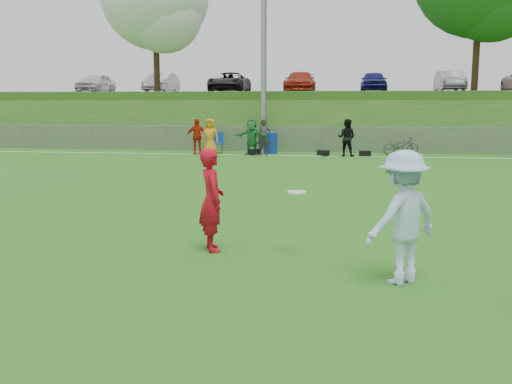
% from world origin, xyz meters
% --- Properties ---
extents(ground, '(120.00, 120.00, 0.00)m').
position_xyz_m(ground, '(0.00, 0.00, 0.00)').
color(ground, '#216214').
rests_on(ground, ground).
extents(sideline_far, '(60.00, 0.10, 0.01)m').
position_xyz_m(sideline_far, '(0.00, 18.00, 0.01)').
color(sideline_far, white).
rests_on(sideline_far, ground).
extents(fence, '(58.00, 0.06, 1.30)m').
position_xyz_m(fence, '(0.00, 20.00, 0.65)').
color(fence, gray).
rests_on(fence, ground).
extents(light_pole, '(1.20, 0.40, 12.15)m').
position_xyz_m(light_pole, '(-3.00, 20.80, 6.71)').
color(light_pole, gray).
rests_on(light_pole, ground).
extents(berm, '(120.00, 18.00, 3.00)m').
position_xyz_m(berm, '(0.00, 31.00, 1.50)').
color(berm, '#1B4D15').
rests_on(berm, ground).
extents(parking_lot, '(120.00, 12.00, 0.10)m').
position_xyz_m(parking_lot, '(0.00, 33.00, 3.05)').
color(parking_lot, black).
rests_on(parking_lot, berm).
extents(tree_white_flowering, '(6.30, 6.30, 8.78)m').
position_xyz_m(tree_white_flowering, '(-9.84, 24.92, 8.32)').
color(tree_white_flowering, black).
rests_on(tree_white_flowering, berm).
extents(car_row, '(32.04, 5.18, 1.44)m').
position_xyz_m(car_row, '(-1.17, 32.00, 3.82)').
color(car_row, silver).
rests_on(car_row, parking_lot).
extents(spectator_row, '(8.02, 0.83, 1.69)m').
position_xyz_m(spectator_row, '(-2.97, 18.00, 0.85)').
color(spectator_row, red).
rests_on(spectator_row, ground).
extents(gear_bags, '(7.47, 0.56, 0.26)m').
position_xyz_m(gear_bags, '(0.75, 18.10, 0.13)').
color(gear_bags, black).
rests_on(gear_bags, ground).
extents(player_red_left, '(0.63, 0.73, 1.70)m').
position_xyz_m(player_red_left, '(-1.07, 0.76, 0.85)').
color(player_red_left, '#AB0B1B').
rests_on(player_red_left, ground).
extents(player_blue, '(1.33, 1.27, 1.81)m').
position_xyz_m(player_blue, '(1.86, -0.54, 0.91)').
color(player_blue, '#AACAEC').
rests_on(player_blue, ground).
extents(frisbee, '(0.30, 0.30, 0.03)m').
position_xyz_m(frisbee, '(0.34, 0.62, 1.03)').
color(frisbee, silver).
rests_on(frisbee, ground).
extents(recycling_bin, '(0.86, 0.86, 1.00)m').
position_xyz_m(recycling_bin, '(-2.42, 19.00, 0.50)').
color(recycling_bin, '#0D2D95').
rests_on(recycling_bin, ground).
extents(camp_chair, '(0.61, 0.62, 1.01)m').
position_xyz_m(camp_chair, '(-4.98, 18.72, 0.30)').
color(camp_chair, '#0E419B').
rests_on(camp_chair, ground).
extents(bicycle, '(1.79, 1.00, 0.89)m').
position_xyz_m(bicycle, '(3.72, 19.00, 0.44)').
color(bicycle, '#323235').
rests_on(bicycle, ground).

